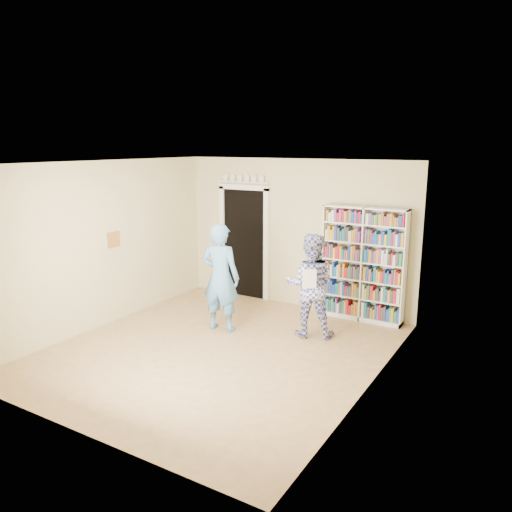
% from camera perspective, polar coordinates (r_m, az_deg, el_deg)
% --- Properties ---
extents(floor, '(5.00, 5.00, 0.00)m').
position_cam_1_polar(floor, '(7.45, -4.31, -10.67)').
color(floor, '#987149').
rests_on(floor, ground).
extents(ceiling, '(5.00, 5.00, 0.00)m').
position_cam_1_polar(ceiling, '(6.85, -4.69, 10.54)').
color(ceiling, white).
rests_on(ceiling, wall_back).
extents(wall_back, '(4.50, 0.00, 4.50)m').
position_cam_1_polar(wall_back, '(9.14, 4.56, 2.57)').
color(wall_back, beige).
rests_on(wall_back, floor).
extents(wall_left, '(0.00, 5.00, 5.00)m').
position_cam_1_polar(wall_left, '(8.50, -17.00, 1.27)').
color(wall_left, beige).
rests_on(wall_left, floor).
extents(wall_right, '(0.00, 5.00, 5.00)m').
position_cam_1_polar(wall_right, '(6.05, 13.23, -3.00)').
color(wall_right, beige).
rests_on(wall_right, floor).
extents(bookshelf, '(1.41, 0.26, 1.94)m').
position_cam_1_polar(bookshelf, '(8.58, 12.17, -0.88)').
color(bookshelf, white).
rests_on(bookshelf, floor).
extents(doorway, '(1.10, 0.08, 2.43)m').
position_cam_1_polar(doorway, '(9.68, -1.36, 2.15)').
color(doorway, black).
rests_on(doorway, floor).
extents(wall_art, '(0.03, 0.25, 0.25)m').
position_cam_1_polar(wall_art, '(8.61, -15.95, 1.82)').
color(wall_art, brown).
rests_on(wall_art, wall_left).
extents(man_blue, '(0.69, 0.51, 1.75)m').
position_cam_1_polar(man_blue, '(7.96, -4.08, -2.47)').
color(man_blue, '#5992C6').
rests_on(man_blue, floor).
extents(man_plaid, '(0.96, 0.86, 1.63)m').
position_cam_1_polar(man_plaid, '(7.77, 6.22, -3.35)').
color(man_plaid, '#303394').
rests_on(man_plaid, floor).
extents(paper_sheet, '(0.18, 0.11, 0.30)m').
position_cam_1_polar(paper_sheet, '(7.44, 6.12, -2.61)').
color(paper_sheet, white).
rests_on(paper_sheet, man_plaid).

